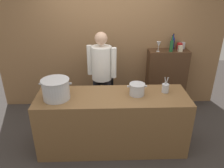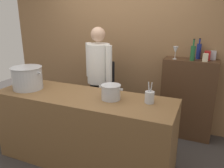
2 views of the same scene
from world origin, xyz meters
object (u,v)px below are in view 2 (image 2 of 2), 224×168
at_px(stockpot_large, 27,78).
at_px(spice_tin_silver, 213,55).
at_px(chef, 99,74).
at_px(wine_bottle_cobalt, 199,51).
at_px(wine_bottle_green, 193,53).
at_px(stockpot_small, 111,92).
at_px(spice_tin_cream, 205,58).
at_px(wine_glass_short, 175,50).
at_px(spice_tin_red, 207,56).
at_px(utensil_crock, 150,97).

distance_m(stockpot_large, spice_tin_silver, 2.57).
xyz_separation_m(chef, wine_bottle_cobalt, (1.35, 0.52, 0.36)).
height_order(chef, wine_bottle_green, chef).
xyz_separation_m(stockpot_small, wine_bottle_green, (0.77, 1.09, 0.33)).
xyz_separation_m(chef, stockpot_large, (-0.63, -0.80, 0.08)).
relative_size(stockpot_large, spice_tin_cream, 4.08).
xyz_separation_m(chef, stockpot_small, (0.51, -0.73, 0.02)).
height_order(chef, wine_glass_short, chef).
bearing_deg(wine_bottle_cobalt, wine_bottle_green, -113.66).
xyz_separation_m(stockpot_large, stockpot_small, (1.14, 0.08, -0.06)).
relative_size(stockpot_large, stockpot_small, 1.55).
bearing_deg(stockpot_small, chef, 125.19).
xyz_separation_m(wine_glass_short, spice_tin_silver, (0.50, 0.17, -0.07)).
distance_m(stockpot_small, spice_tin_red, 1.57).
bearing_deg(spice_tin_silver, spice_tin_cream, -117.77).
xyz_separation_m(wine_bottle_green, spice_tin_red, (0.19, 0.12, -0.05)).
xyz_separation_m(chef, spice_tin_silver, (1.55, 0.54, 0.31)).
xyz_separation_m(spice_tin_silver, spice_tin_cream, (-0.10, -0.18, -0.01)).
height_order(wine_glass_short, spice_tin_red, wine_glass_short).
distance_m(wine_bottle_cobalt, spice_tin_silver, 0.20).
bearing_deg(stockpot_large, wine_glass_short, 35.05).
bearing_deg(spice_tin_cream, wine_bottle_cobalt, 121.54).
bearing_deg(wine_bottle_green, utensil_crock, -108.12).
relative_size(chef, spice_tin_red, 13.06).
bearing_deg(spice_tin_cream, stockpot_large, -150.91).
distance_m(stockpot_small, spice_tin_cream, 1.46).
height_order(chef, stockpot_small, chef).
bearing_deg(spice_tin_silver, stockpot_large, -148.37).
distance_m(chef, spice_tin_cream, 1.52).
relative_size(chef, stockpot_large, 3.72).
relative_size(stockpot_large, wine_bottle_green, 1.49).
height_order(stockpot_small, wine_bottle_cobalt, wine_bottle_cobalt).
bearing_deg(wine_bottle_green, stockpot_small, -125.16).
relative_size(stockpot_small, wine_bottle_cobalt, 0.98).
height_order(wine_bottle_green, spice_tin_cream, wine_bottle_green).
bearing_deg(wine_glass_short, chef, -160.50).
relative_size(utensil_crock, spice_tin_red, 1.88).
bearing_deg(spice_tin_cream, wine_bottle_green, 177.20).
bearing_deg(spice_tin_cream, chef, -166.33).
height_order(wine_bottle_cobalt, spice_tin_cream, wine_bottle_cobalt).
height_order(chef, spice_tin_silver, chef).
height_order(stockpot_small, wine_bottle_green, wine_bottle_green).
distance_m(wine_glass_short, spice_tin_silver, 0.53).
relative_size(spice_tin_cream, spice_tin_red, 0.86).
height_order(stockpot_large, wine_bottle_green, wine_bottle_green).
bearing_deg(utensil_crock, wine_glass_short, 84.60).
bearing_deg(spice_tin_silver, wine_bottle_cobalt, -174.21).
distance_m(stockpot_small, wine_glass_short, 1.27).
height_order(utensil_crock, wine_bottle_green, wine_bottle_green).
height_order(stockpot_large, utensil_crock, stockpot_large).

